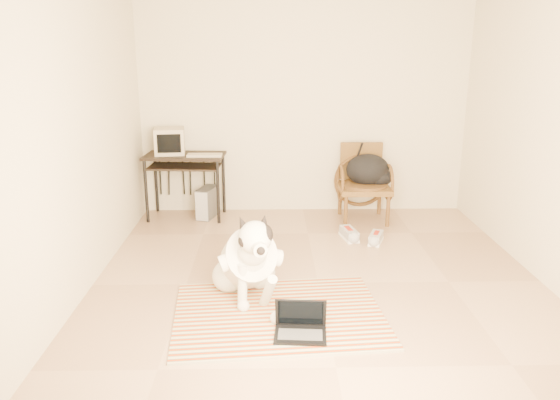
{
  "coord_description": "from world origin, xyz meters",
  "views": [
    {
      "loc": [
        -0.44,
        -4.46,
        2.06
      ],
      "look_at": [
        -0.35,
        -0.32,
        0.87
      ],
      "focal_mm": 35.0,
      "sensor_mm": 36.0,
      "label": 1
    }
  ],
  "objects_px": {
    "computer_desk": "(185,164)",
    "crt_monitor": "(170,141)",
    "dog": "(248,261)",
    "rattan_chair": "(363,183)",
    "laptop": "(300,326)",
    "backpack": "(370,171)",
    "pc_tower": "(208,202)"
  },
  "relations": [
    {
      "from": "computer_desk",
      "to": "crt_monitor",
      "type": "distance_m",
      "value": 0.32
    },
    {
      "from": "computer_desk",
      "to": "dog",
      "type": "bearing_deg",
      "value": -69.57
    },
    {
      "from": "dog",
      "to": "rattan_chair",
      "type": "xyz_separation_m",
      "value": [
        1.31,
        2.13,
        0.12
      ]
    },
    {
      "from": "laptop",
      "to": "dog",
      "type": "bearing_deg",
      "value": 122.38
    },
    {
      "from": "laptop",
      "to": "backpack",
      "type": "height_order",
      "value": "backpack"
    },
    {
      "from": "dog",
      "to": "pc_tower",
      "type": "bearing_deg",
      "value": 104.43
    },
    {
      "from": "computer_desk",
      "to": "rattan_chair",
      "type": "xyz_separation_m",
      "value": [
        2.14,
        -0.1,
        -0.22
      ]
    },
    {
      "from": "crt_monitor",
      "to": "backpack",
      "type": "xyz_separation_m",
      "value": [
        2.38,
        -0.15,
        -0.34
      ]
    },
    {
      "from": "laptop",
      "to": "computer_desk",
      "type": "height_order",
      "value": "computer_desk"
    },
    {
      "from": "computer_desk",
      "to": "crt_monitor",
      "type": "bearing_deg",
      "value": 162.2
    },
    {
      "from": "backpack",
      "to": "computer_desk",
      "type": "bearing_deg",
      "value": 177.67
    },
    {
      "from": "crt_monitor",
      "to": "pc_tower",
      "type": "relative_size",
      "value": 0.9
    },
    {
      "from": "pc_tower",
      "to": "crt_monitor",
      "type": "bearing_deg",
      "value": 174.02
    },
    {
      "from": "computer_desk",
      "to": "pc_tower",
      "type": "distance_m",
      "value": 0.55
    },
    {
      "from": "pc_tower",
      "to": "dog",
      "type": "bearing_deg",
      "value": -75.57
    },
    {
      "from": "pc_tower",
      "to": "rattan_chair",
      "type": "bearing_deg",
      "value": -3.42
    },
    {
      "from": "computer_desk",
      "to": "pc_tower",
      "type": "height_order",
      "value": "computer_desk"
    },
    {
      "from": "dog",
      "to": "laptop",
      "type": "height_order",
      "value": "dog"
    },
    {
      "from": "dog",
      "to": "rattan_chair",
      "type": "height_order",
      "value": "rattan_chair"
    },
    {
      "from": "crt_monitor",
      "to": "backpack",
      "type": "bearing_deg",
      "value": -3.5
    },
    {
      "from": "laptop",
      "to": "crt_monitor",
      "type": "height_order",
      "value": "crt_monitor"
    },
    {
      "from": "laptop",
      "to": "crt_monitor",
      "type": "distance_m",
      "value": 3.34
    },
    {
      "from": "computer_desk",
      "to": "crt_monitor",
      "type": "relative_size",
      "value": 2.55
    },
    {
      "from": "crt_monitor",
      "to": "backpack",
      "type": "distance_m",
      "value": 2.41
    },
    {
      "from": "dog",
      "to": "backpack",
      "type": "xyz_separation_m",
      "value": [
        1.38,
        2.14,
        0.26
      ]
    },
    {
      "from": "crt_monitor",
      "to": "rattan_chair",
      "type": "bearing_deg",
      "value": -3.9
    },
    {
      "from": "crt_monitor",
      "to": "pc_tower",
      "type": "height_order",
      "value": "crt_monitor"
    },
    {
      "from": "laptop",
      "to": "rattan_chair",
      "type": "distance_m",
      "value": 2.92
    },
    {
      "from": "laptop",
      "to": "rattan_chair",
      "type": "relative_size",
      "value": 0.44
    },
    {
      "from": "dog",
      "to": "computer_desk",
      "type": "distance_m",
      "value": 2.4
    },
    {
      "from": "rattan_chair",
      "to": "backpack",
      "type": "height_order",
      "value": "rattan_chair"
    },
    {
      "from": "computer_desk",
      "to": "rattan_chair",
      "type": "distance_m",
      "value": 2.15
    }
  ]
}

